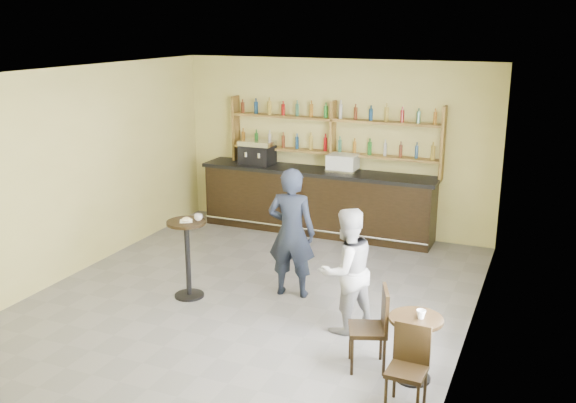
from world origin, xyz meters
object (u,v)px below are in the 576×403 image
at_px(chair_west, 368,329).
at_px(pastry_case, 343,163).
at_px(man_main, 291,233).
at_px(pedestal_table, 188,259).
at_px(patron_second, 346,270).
at_px(espresso_machine, 257,152).
at_px(bar_counter, 317,201).
at_px(chair_south, 407,370).
at_px(cafe_table, 414,349).

bearing_deg(chair_west, pastry_case, -178.54).
xyz_separation_m(man_main, chair_west, (1.59, -1.56, -0.46)).
bearing_deg(pedestal_table, patron_second, -2.43).
bearing_deg(espresso_machine, chair_west, -47.32).
bearing_deg(bar_counter, chair_south, -60.43).
relative_size(cafe_table, chair_west, 0.77).
bearing_deg(chair_south, chair_west, 134.43).
distance_m(bar_counter, cafe_table, 5.26).
distance_m(cafe_table, chair_west, 0.56).
relative_size(pastry_case, pedestal_table, 0.47).
bearing_deg(patron_second, chair_south, 75.62).
distance_m(man_main, chair_west, 2.27).
bearing_deg(man_main, patron_second, 137.52).
xyz_separation_m(espresso_machine, patron_second, (2.96, -3.59, -0.62)).
xyz_separation_m(chair_south, patron_second, (-1.12, 1.45, 0.37)).
bearing_deg(chair_west, man_main, -154.92).
bearing_deg(bar_counter, cafe_table, -57.68).
relative_size(bar_counter, espresso_machine, 7.02).
relative_size(espresso_machine, chair_south, 0.72).
bearing_deg(chair_west, cafe_table, 64.31).
distance_m(espresso_machine, chair_west, 5.69).
distance_m(pastry_case, man_main, 2.87).
relative_size(bar_counter, cafe_table, 5.95).
height_order(espresso_machine, patron_second, espresso_machine).
bearing_deg(chair_west, bar_counter, -173.26).
distance_m(bar_counter, chair_south, 5.80).
bearing_deg(pastry_case, chair_south, -68.79).
relative_size(pastry_case, patron_second, 0.33).
relative_size(pedestal_table, chair_south, 1.29).
bearing_deg(pastry_case, bar_counter, 176.03).
bearing_deg(patron_second, pastry_case, -122.92).
relative_size(bar_counter, chair_west, 4.59).
relative_size(chair_west, chair_south, 1.10).
relative_size(man_main, chair_south, 2.14).
distance_m(pastry_case, patron_second, 3.84).
distance_m(chair_west, chair_south, 0.89).
xyz_separation_m(chair_west, chair_south, (0.60, -0.65, -0.04)).
relative_size(pastry_case, cafe_table, 0.72).
relative_size(pastry_case, chair_south, 0.61).
bearing_deg(espresso_machine, pedestal_table, -76.51).
xyz_separation_m(bar_counter, espresso_machine, (-1.22, 0.00, 0.83)).
bearing_deg(chair_west, chair_south, 22.21).
relative_size(bar_counter, pedestal_table, 3.91).
bearing_deg(pedestal_table, chair_west, -17.21).
bearing_deg(man_main, chair_south, 127.58).
distance_m(bar_counter, man_main, 2.94).
bearing_deg(espresso_machine, pastry_case, 4.25).
height_order(pastry_case, man_main, man_main).
distance_m(espresso_machine, pedestal_table, 3.64).
relative_size(bar_counter, patron_second, 2.74).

